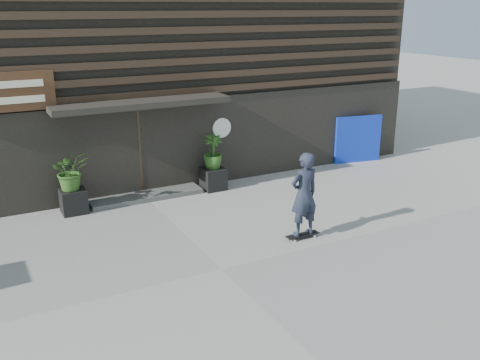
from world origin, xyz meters
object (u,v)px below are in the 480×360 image
planter_pot_left (74,201)px  blue_tarp (358,139)px  skateboarder (304,195)px  planter_pot_right (213,179)px

planter_pot_left → blue_tarp: size_ratio=0.37×
planter_pot_left → skateboarder: skateboarder is taller
blue_tarp → skateboarder: skateboarder is taller
planter_pot_left → blue_tarp: bearing=1.9°
planter_pot_left → blue_tarp: blue_tarp is taller
planter_pot_left → planter_pot_right: same height
planter_pot_left → skateboarder: bearing=-43.7°
planter_pot_left → blue_tarp: (9.12, 0.30, 0.46)m
blue_tarp → planter_pot_right: bearing=-167.1°
planter_pot_left → skateboarder: 5.73m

